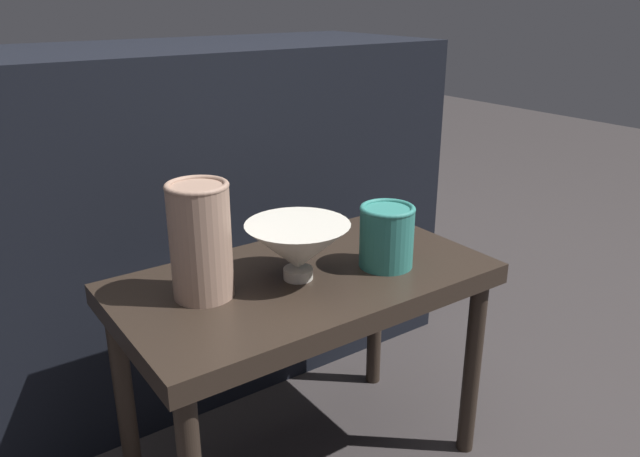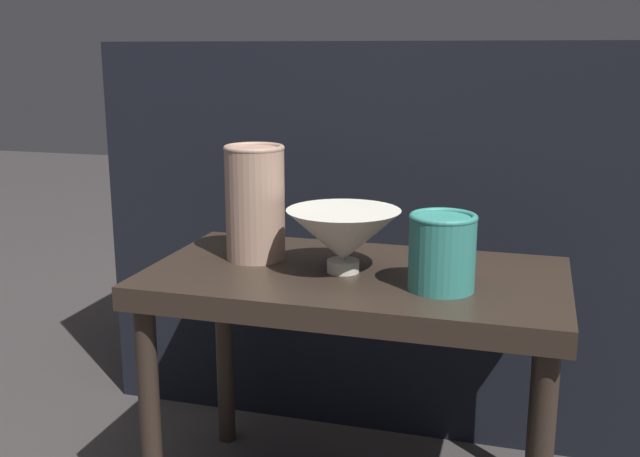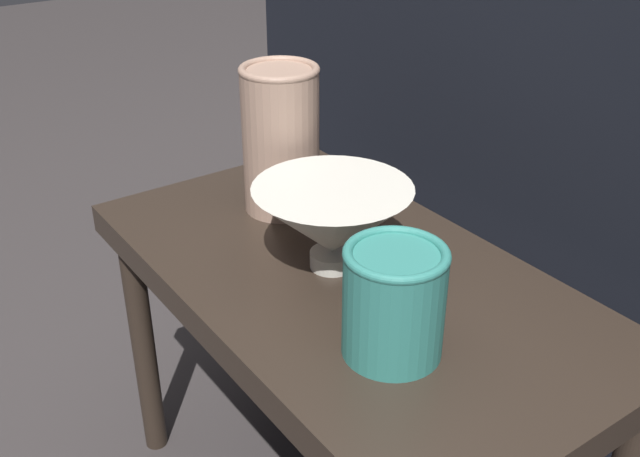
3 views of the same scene
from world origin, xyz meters
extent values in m
cube|color=#2D231C|center=(0.00, 0.00, 0.43)|extent=(0.70, 0.39, 0.04)
cylinder|color=#2D231C|center=(-0.32, -0.16, 0.20)|extent=(0.04, 0.04, 0.41)
cylinder|color=#2D231C|center=(-0.32, 0.16, 0.20)|extent=(0.04, 0.04, 0.41)
cylinder|color=#2D231C|center=(0.32, 0.16, 0.20)|extent=(0.04, 0.04, 0.41)
cube|color=black|center=(0.00, 0.54, 0.42)|extent=(1.29, 0.50, 0.83)
cylinder|color=silver|center=(-0.02, -0.01, 0.46)|extent=(0.05, 0.05, 0.02)
cone|color=silver|center=(-0.02, -0.01, 0.51)|extent=(0.19, 0.19, 0.09)
cylinder|color=tan|center=(-0.19, 0.03, 0.55)|extent=(0.11, 0.11, 0.20)
torus|color=tan|center=(-0.19, 0.03, 0.65)|extent=(0.11, 0.11, 0.01)
cylinder|color=teal|center=(0.15, -0.06, 0.51)|extent=(0.10, 0.10, 0.12)
torus|color=teal|center=(0.15, -0.06, 0.57)|extent=(0.11, 0.11, 0.01)
camera|label=1|loc=(-0.59, -0.89, 0.95)|focal=35.00mm
camera|label=2|loc=(0.28, -1.19, 0.82)|focal=42.00mm
camera|label=3|loc=(0.62, -0.48, 0.93)|focal=42.00mm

